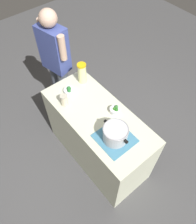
# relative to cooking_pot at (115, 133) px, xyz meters

# --- Properties ---
(ground_plane) EXTENTS (8.00, 8.00, 0.00)m
(ground_plane) POSITION_rel_cooking_pot_xyz_m (0.32, -0.05, -1.00)
(ground_plane) COLOR #4A4A4B
(counter_slab) EXTENTS (1.34, 0.60, 0.91)m
(counter_slab) POSITION_rel_cooking_pot_xyz_m (0.32, -0.05, -0.55)
(counter_slab) COLOR beige
(counter_slab) RESTS_ON ground_plane
(dish_cloth) EXTENTS (0.35, 0.33, 0.01)m
(dish_cloth) POSITION_rel_cooking_pot_xyz_m (0.00, -0.00, -0.09)
(dish_cloth) COLOR teal
(dish_cloth) RESTS_ON counter_slab
(cooking_pot) EXTENTS (0.32, 0.25, 0.17)m
(cooking_pot) POSITION_rel_cooking_pot_xyz_m (0.00, 0.00, 0.00)
(cooking_pot) COLOR #B7B7BC
(cooking_pot) RESTS_ON dish_cloth
(lemonade_pitcher) EXTENTS (0.10, 0.10, 0.25)m
(lemonade_pitcher) POSITION_rel_cooking_pot_xyz_m (0.83, -0.23, 0.03)
(lemonade_pitcher) COLOR #E9EB9F
(lemonade_pitcher) RESTS_ON counter_slab
(mason_jar) EXTENTS (0.08, 0.08, 0.14)m
(mason_jar) POSITION_rel_cooking_pot_xyz_m (0.66, 0.14, -0.02)
(mason_jar) COLOR beige
(mason_jar) RESTS_ON counter_slab
(broccoli_bowl_front) EXTENTS (0.13, 0.13, 0.08)m
(broccoli_bowl_front) POSITION_rel_cooking_pot_xyz_m (0.78, -0.01, -0.07)
(broccoli_bowl_front) COLOR silver
(broccoli_bowl_front) RESTS_ON counter_slab
(broccoli_bowl_center) EXTENTS (0.11, 0.11, 0.08)m
(broccoli_bowl_center) POSITION_rel_cooking_pot_xyz_m (0.24, -0.22, -0.06)
(broccoli_bowl_center) COLOR silver
(broccoli_bowl_center) RESTS_ON counter_slab
(person_cook) EXTENTS (0.50, 0.27, 1.63)m
(person_cook) POSITION_rel_cooking_pot_xyz_m (1.27, -0.15, -0.10)
(person_cook) COLOR #474D59
(person_cook) RESTS_ON ground_plane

